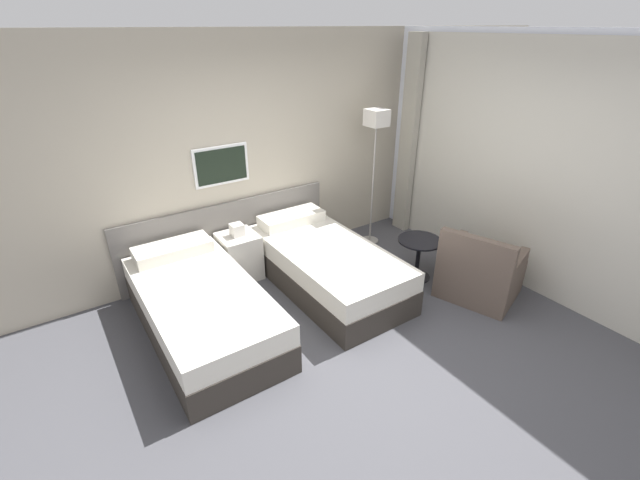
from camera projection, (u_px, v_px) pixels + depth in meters
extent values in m
plane|color=#47474C|center=(365.00, 351.00, 3.98)|extent=(16.00, 16.00, 0.00)
cube|color=#B7AD99|center=(251.00, 155.00, 5.00)|extent=(10.00, 0.06, 2.70)
cube|color=slate|center=(229.00, 236.00, 5.18)|extent=(2.62, 0.04, 0.86)
cube|color=white|center=(221.00, 165.00, 4.78)|extent=(0.64, 0.03, 0.44)
cube|color=black|center=(222.00, 166.00, 4.77)|extent=(0.58, 0.01, 0.38)
cube|color=white|center=(555.00, 174.00, 4.40)|extent=(0.06, 4.67, 2.70)
cube|color=beige|center=(552.00, 177.00, 4.39)|extent=(0.03, 4.30, 2.64)
cube|color=#A8A393|center=(408.00, 139.00, 5.81)|extent=(0.10, 0.24, 2.64)
cube|color=#332D28|center=(204.00, 319.00, 4.18)|extent=(1.00, 2.01, 0.29)
cube|color=silver|center=(201.00, 298.00, 4.06)|extent=(0.99, 1.99, 0.22)
cube|color=silver|center=(173.00, 250.00, 4.56)|extent=(0.80, 0.34, 0.13)
cube|color=#332D28|center=(327.00, 275.00, 4.91)|extent=(1.00, 2.01, 0.29)
cube|color=silver|center=(327.00, 256.00, 4.79)|extent=(0.99, 1.99, 0.22)
cube|color=silver|center=(292.00, 218.00, 5.29)|extent=(0.80, 0.34, 0.13)
cube|color=beige|center=(240.00, 256.00, 5.05)|extent=(0.43, 0.43, 0.55)
cube|color=silver|center=(237.00, 230.00, 4.89)|extent=(0.14, 0.14, 0.14)
cylinder|color=#9E9993|center=(370.00, 240.00, 6.00)|extent=(0.24, 0.24, 0.02)
cylinder|color=#9E9993|center=(373.00, 186.00, 5.64)|extent=(0.02, 0.02, 1.58)
cube|color=silver|center=(377.00, 118.00, 5.24)|extent=(0.24, 0.24, 0.20)
cylinder|color=black|center=(416.00, 276.00, 5.15)|extent=(0.33, 0.33, 0.01)
cylinder|color=black|center=(418.00, 259.00, 5.04)|extent=(0.05, 0.05, 0.47)
cylinder|color=black|center=(420.00, 241.00, 4.93)|extent=(0.51, 0.51, 0.02)
cube|color=brown|center=(479.00, 278.00, 4.76)|extent=(0.93, 0.96, 0.39)
cube|color=brown|center=(475.00, 257.00, 4.35)|extent=(0.34, 0.77, 0.43)
cube|color=brown|center=(517.00, 266.00, 4.44)|extent=(0.61, 0.28, 0.18)
cube|color=brown|center=(453.00, 247.00, 4.81)|extent=(0.61, 0.28, 0.18)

